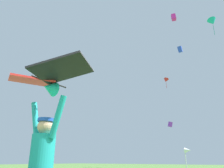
# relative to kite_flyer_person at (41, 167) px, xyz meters

# --- Properties ---
(kite_flyer_person) EXTENTS (0.81, 0.34, 1.92)m
(kite_flyer_person) POSITION_rel_kite_flyer_person_xyz_m (0.00, 0.00, 0.00)
(kite_flyer_person) COLOR #424751
(kite_flyer_person) RESTS_ON ground
(held_stunt_kite) EXTENTS (1.79, 0.94, 0.40)m
(held_stunt_kite) POSITION_rel_kite_flyer_person_xyz_m (0.00, -0.07, 1.30)
(held_stunt_kite) COLOR black
(distant_kite_magenta_overhead_distant) EXTENTS (0.92, 0.89, 1.08)m
(distant_kite_magenta_overhead_distant) POSITION_rel_kite_flyer_person_xyz_m (-5.72, 24.97, 20.55)
(distant_kite_magenta_overhead_distant) COLOR #DB2393
(distant_kite_blue_mid_right) EXTENTS (0.80, 1.04, 1.29)m
(distant_kite_blue_mid_right) POSITION_rel_kite_flyer_person_xyz_m (-7.99, 33.72, 19.74)
(distant_kite_blue_mid_right) COLOR blue
(distant_kite_red_far_center) EXTENTS (1.12, 1.15, 2.00)m
(distant_kite_red_far_center) POSITION_rel_kite_flyer_person_xyz_m (-9.92, 30.22, 12.85)
(distant_kite_red_far_center) COLOR red
(distant_kite_teal_low_left) EXTENTS (1.01, 0.97, 1.62)m
(distant_kite_teal_low_left) POSITION_rel_kite_flyer_person_xyz_m (0.57, 15.03, 11.05)
(distant_kite_teal_low_left) COLOR #19B2AD
(distant_kite_purple_mid_left) EXTENTS (0.71, 0.58, 0.77)m
(distant_kite_purple_mid_left) POSITION_rel_kite_flyer_person_xyz_m (-7.77, 24.79, 4.53)
(distant_kite_purple_mid_left) COLOR purple
(marker_flag) EXTENTS (0.30, 0.24, 1.60)m
(marker_flag) POSITION_rel_kite_flyer_person_xyz_m (-0.71, 8.60, 0.45)
(marker_flag) COLOR silver
(marker_flag) RESTS_ON ground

